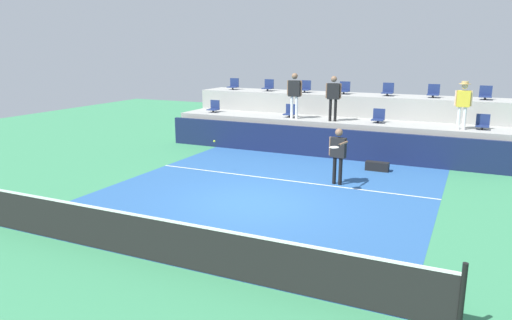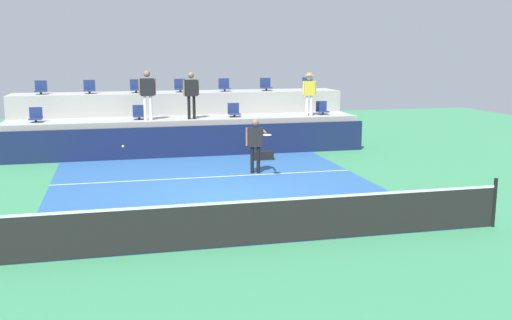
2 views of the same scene
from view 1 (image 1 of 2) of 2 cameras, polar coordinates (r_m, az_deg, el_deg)
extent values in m
plane|color=#388456|center=(12.54, -0.43, -5.19)|extent=(40.00, 40.00, 0.00)
cube|color=#285693|center=(13.40, 1.42, -3.95)|extent=(9.00, 10.00, 0.01)
cube|color=white|center=(14.64, 3.63, -2.46)|extent=(9.00, 0.06, 0.00)
cylinder|color=black|center=(7.56, 23.56, -14.99)|extent=(0.08, 0.08, 1.07)
cube|color=black|center=(9.16, -11.43, -9.56)|extent=(10.40, 0.01, 0.87)
cube|color=white|center=(9.00, -11.56, -7.00)|extent=(10.40, 0.02, 0.05)
cube|color=#141E42|center=(17.83, 7.91, 2.09)|extent=(13.00, 0.16, 1.10)
cube|color=#9E9E99|center=(19.04, 9.09, 2.99)|extent=(13.00, 1.80, 1.25)
cube|color=#9E9E99|center=(20.69, 10.54, 4.94)|extent=(13.00, 1.80, 2.10)
cylinder|color=#2D2D33|center=(20.88, -5.19, 5.88)|extent=(0.08, 0.08, 0.10)
cube|color=navy|center=(20.87, -5.19, 6.07)|extent=(0.44, 0.40, 0.04)
cube|color=navy|center=(21.00, -4.96, 6.70)|extent=(0.44, 0.04, 0.38)
cylinder|color=#2D2D33|center=(19.34, 4.04, 5.31)|extent=(0.08, 0.08, 0.10)
cube|color=navy|center=(19.33, 4.05, 5.52)|extent=(0.44, 0.40, 0.04)
cube|color=navy|center=(19.47, 4.25, 6.19)|extent=(0.44, 0.04, 0.38)
cylinder|color=#2D2D33|center=(18.38, 14.45, 4.50)|extent=(0.08, 0.08, 0.10)
cube|color=navy|center=(18.37, 14.47, 4.72)|extent=(0.44, 0.40, 0.04)
cube|color=navy|center=(18.52, 14.61, 5.43)|extent=(0.44, 0.04, 0.38)
cylinder|color=#2D2D33|center=(18.08, 25.58, 3.48)|extent=(0.08, 0.08, 0.10)
cube|color=navy|center=(18.07, 25.61, 3.70)|extent=(0.44, 0.40, 0.04)
cube|color=navy|center=(18.22, 25.67, 4.43)|extent=(0.44, 0.04, 0.38)
cylinder|color=#2D2D33|center=(22.34, -2.82, 8.59)|extent=(0.08, 0.08, 0.10)
cube|color=navy|center=(22.34, -2.82, 8.77)|extent=(0.44, 0.40, 0.04)
cube|color=navy|center=(22.48, -2.61, 9.34)|extent=(0.44, 0.04, 0.38)
cylinder|color=#2D2D33|center=(21.57, 1.40, 8.44)|extent=(0.08, 0.08, 0.10)
cube|color=navy|center=(21.56, 1.40, 8.62)|extent=(0.44, 0.40, 0.04)
cube|color=navy|center=(21.71, 1.60, 9.21)|extent=(0.44, 0.04, 0.38)
cylinder|color=#2D2D33|center=(20.93, 5.87, 8.22)|extent=(0.08, 0.08, 0.10)
cube|color=navy|center=(20.92, 5.87, 8.41)|extent=(0.44, 0.40, 0.04)
cube|color=navy|center=(21.07, 6.05, 9.02)|extent=(0.44, 0.04, 0.38)
cylinder|color=#2D2D33|center=(20.42, 10.51, 7.95)|extent=(0.08, 0.08, 0.10)
cube|color=navy|center=(20.42, 10.52, 8.14)|extent=(0.44, 0.40, 0.04)
cube|color=navy|center=(20.57, 10.67, 8.76)|extent=(0.44, 0.04, 0.38)
cylinder|color=#2D2D33|center=(20.04, 15.52, 7.59)|extent=(0.08, 0.08, 0.10)
cube|color=navy|center=(20.04, 15.54, 7.79)|extent=(0.44, 0.40, 0.04)
cube|color=navy|center=(20.20, 15.66, 8.42)|extent=(0.44, 0.04, 0.38)
cylinder|color=#2D2D33|center=(19.83, 20.53, 7.18)|extent=(0.08, 0.08, 0.10)
cube|color=navy|center=(19.82, 20.55, 7.38)|extent=(0.44, 0.40, 0.04)
cube|color=navy|center=(19.98, 20.64, 8.02)|extent=(0.44, 0.04, 0.38)
cylinder|color=#2D2D33|center=(19.76, 25.87, 6.68)|extent=(0.08, 0.08, 0.10)
cube|color=navy|center=(19.76, 25.89, 6.88)|extent=(0.44, 0.40, 0.04)
cube|color=navy|center=(19.92, 25.95, 7.52)|extent=(0.44, 0.04, 0.38)
cylinder|color=black|center=(14.36, 9.43, -1.24)|extent=(0.12, 0.12, 0.83)
cylinder|color=black|center=(14.28, 10.13, -1.35)|extent=(0.12, 0.12, 0.83)
cube|color=black|center=(14.16, 9.89, 1.49)|extent=(0.47, 0.24, 0.59)
sphere|color=#846047|center=(14.08, 9.96, 3.30)|extent=(0.25, 0.25, 0.23)
cylinder|color=#846047|center=(14.26, 8.93, 1.68)|extent=(0.08, 0.08, 0.56)
cylinder|color=#846047|center=(13.78, 10.48, 1.98)|extent=(0.14, 0.53, 0.07)
cylinder|color=black|center=(13.46, 9.87, 1.73)|extent=(0.07, 0.26, 0.04)
ellipsoid|color=silver|center=(13.20, 9.39, 1.53)|extent=(0.30, 0.35, 0.03)
cylinder|color=white|center=(18.94, 4.33, 6.33)|extent=(0.11, 0.11, 0.88)
cylinder|color=white|center=(18.87, 4.91, 6.29)|extent=(0.11, 0.11, 0.88)
cube|color=black|center=(18.83, 4.66, 8.58)|extent=(0.48, 0.19, 0.62)
sphere|color=#846047|center=(18.79, 4.69, 10.04)|extent=(0.25, 0.25, 0.24)
cylinder|color=#846047|center=(18.91, 3.87, 8.67)|extent=(0.07, 0.07, 0.59)
cylinder|color=#846047|center=(18.74, 5.46, 8.60)|extent=(0.07, 0.07, 0.59)
cylinder|color=black|center=(18.43, 8.94, 5.96)|extent=(0.12, 0.12, 0.84)
cylinder|color=black|center=(18.40, 9.54, 5.92)|extent=(0.12, 0.12, 0.84)
cube|color=black|center=(18.34, 9.32, 8.17)|extent=(0.48, 0.24, 0.60)
sphere|color=#846047|center=(18.31, 9.38, 9.60)|extent=(0.26, 0.26, 0.23)
cylinder|color=#846047|center=(18.38, 8.50, 8.27)|extent=(0.08, 0.08, 0.56)
cylinder|color=#846047|center=(18.30, 10.15, 8.19)|extent=(0.08, 0.08, 0.56)
cylinder|color=white|center=(17.73, 23.23, 4.66)|extent=(0.12, 0.12, 0.78)
cylinder|color=white|center=(17.74, 23.81, 4.61)|extent=(0.12, 0.12, 0.78)
cube|color=yellow|center=(17.66, 23.72, 6.77)|extent=(0.44, 0.21, 0.55)
sphere|color=beige|center=(17.63, 23.85, 8.15)|extent=(0.23, 0.23, 0.21)
cylinder|color=beige|center=(17.65, 22.92, 6.90)|extent=(0.07, 0.07, 0.52)
cylinder|color=beige|center=(17.67, 24.53, 6.75)|extent=(0.07, 0.07, 0.52)
cylinder|color=tan|center=(17.62, 23.87, 8.39)|extent=(0.41, 0.41, 0.01)
cylinder|color=tan|center=(17.62, 23.88, 8.53)|extent=(0.24, 0.24, 0.09)
sphere|color=#CCE033|center=(15.30, -5.04, 2.26)|extent=(0.07, 0.07, 0.07)
cube|color=black|center=(16.25, 14.39, -0.74)|extent=(0.76, 0.28, 0.30)
camera|label=2|loc=(8.73, -91.31, -1.80)|focal=41.30mm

